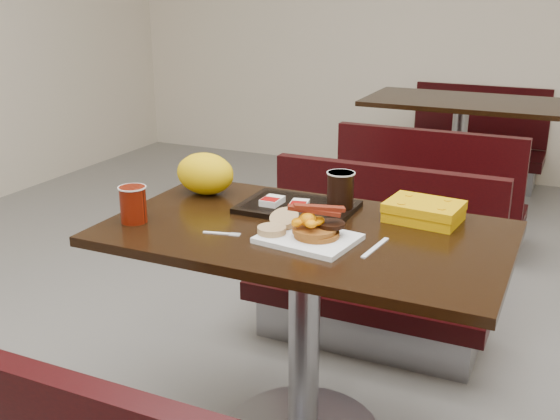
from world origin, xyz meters
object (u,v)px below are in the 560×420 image
at_px(table_near, 304,339).
at_px(paper_bag, 205,174).
at_px(bench_near_n, 370,264).
at_px(coffee_cup_near, 133,204).
at_px(hashbrown_sleeve_right, 299,205).
at_px(hashbrown_sleeve_left, 272,201).
at_px(bench_far_s, 434,187).
at_px(bench_far_n, 475,138).
at_px(clamshell, 424,211).
at_px(platter, 308,239).
at_px(pancake_stack, 317,232).
at_px(table_far, 457,157).
at_px(knife, 375,248).
at_px(fork, 217,233).
at_px(tray, 298,207).
at_px(coffee_cup_far, 340,190).

height_order(table_near, paper_bag, paper_bag).
distance_m(bench_near_n, coffee_cup_near, 1.10).
relative_size(table_near, hashbrown_sleeve_right, 16.35).
bearing_deg(hashbrown_sleeve_right, hashbrown_sleeve_left, 172.16).
distance_m(bench_near_n, paper_bag, 0.83).
bearing_deg(bench_near_n, bench_far_s, 90.00).
bearing_deg(table_near, coffee_cup_near, -162.11).
bearing_deg(bench_far_n, hashbrown_sleeve_right, -91.39).
height_order(table_near, clamshell, clamshell).
xyz_separation_m(platter, pancake_stack, (0.02, 0.01, 0.02)).
distance_m(table_far, knife, 2.70).
bearing_deg(bench_near_n, fork, -104.80).
bearing_deg(bench_far_s, table_near, -90.00).
distance_m(bench_far_s, knife, 2.01).
height_order(fork, clamshell, clamshell).
height_order(bench_far_s, platter, platter).
bearing_deg(pancake_stack, bench_near_n, 94.99).
xyz_separation_m(hashbrown_sleeve_right, clamshell, (0.38, 0.09, 0.00)).
bearing_deg(bench_far_s, fork, -96.24).
relative_size(hashbrown_sleeve_right, paper_bag, 0.35).
height_order(pancake_stack, hashbrown_sleeve_left, pancake_stack).
height_order(table_far, pancake_stack, pancake_stack).
distance_m(fork, hashbrown_sleeve_left, 0.28).
distance_m(tray, hashbrown_sleeve_right, 0.03).
relative_size(bench_far_n, knife, 6.02).
bearing_deg(coffee_cup_near, platter, 7.61).
xyz_separation_m(bench_near_n, knife, (0.24, -0.76, 0.39)).
xyz_separation_m(bench_far_n, hashbrown_sleeve_right, (-0.08, -3.17, 0.42)).
bearing_deg(fork, clamshell, 22.10).
distance_m(pancake_stack, hashbrown_sleeve_right, 0.26).
bearing_deg(hashbrown_sleeve_right, clamshell, 2.36).
relative_size(table_near, platter, 4.57).
bearing_deg(bench_far_s, bench_near_n, -90.00).
xyz_separation_m(bench_far_s, coffee_cup_far, (0.04, -1.71, 0.47)).
height_order(bench_near_n, coffee_cup_near, coffee_cup_near).
relative_size(knife, hashbrown_sleeve_left, 2.09).
bearing_deg(bench_near_n, pancake_stack, -85.01).
distance_m(bench_far_s, coffee_cup_near, 2.17).
distance_m(bench_far_n, tray, 3.17).
xyz_separation_m(coffee_cup_far, clamshell, (0.26, 0.03, -0.05)).
distance_m(table_near, coffee_cup_near, 0.68).
bearing_deg(paper_bag, bench_far_s, 75.14).
bearing_deg(platter, coffee_cup_near, -164.63).
distance_m(table_near, knife, 0.45).
distance_m(hashbrown_sleeve_left, coffee_cup_far, 0.23).
bearing_deg(clamshell, paper_bag, -171.07).
xyz_separation_m(bench_far_s, platter, (0.05, -1.99, 0.40)).
relative_size(bench_far_n, clamshell, 4.49).
xyz_separation_m(table_near, bench_far_n, (0.00, 3.30, -0.02)).
distance_m(table_far, coffee_cup_near, 2.84).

